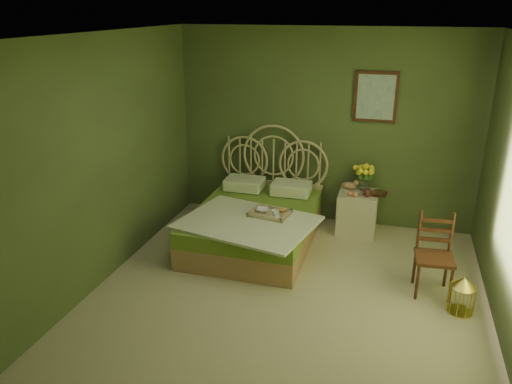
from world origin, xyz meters
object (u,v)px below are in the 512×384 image
(bed, at_px, (255,221))
(nightstand, at_px, (358,206))
(chair, at_px, (435,249))
(birdcage, at_px, (462,295))

(bed, relative_size, nightstand, 2.16)
(chair, bearing_deg, birdcage, -57.50)
(nightstand, xyz_separation_m, chair, (0.89, -1.26, 0.12))
(bed, distance_m, birdcage, 2.55)
(bed, height_order, chair, bed)
(bed, bearing_deg, birdcage, -21.40)
(chair, distance_m, birdcage, 0.53)
(bed, height_order, nightstand, bed)
(birdcage, bearing_deg, bed, 158.60)
(bed, distance_m, nightstand, 1.40)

